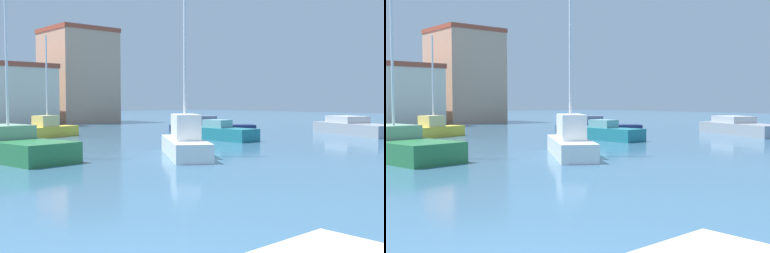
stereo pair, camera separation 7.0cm
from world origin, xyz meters
The scene contains 8 objects.
water centered at (15.00, 20.00, 0.00)m, with size 160.00×160.00×0.00m, color #38607F.
sailboat_yellow_far_right centered at (12.55, 27.51, 0.60)m, with size 5.23×2.99×7.36m.
motorboat_teal_distant_east centered at (20.28, 17.85, 0.49)m, with size 1.87×6.27×1.36m.
motorboat_navy_center_channel centered at (26.17, 24.57, 0.44)m, with size 7.10×6.13×1.34m.
motorboat_grey_far_left centered at (31.85, 14.03, 0.56)m, with size 5.89×8.74×1.43m.
sailboat_green_near_pier centered at (5.57, 16.63, 0.61)m, with size 3.63×7.83×11.48m.
sailboat_white_behind_lamppost centered at (12.17, 11.84, 0.73)m, with size 4.66×6.00×7.81m.
waterfront_apartments centered at (25.91, 47.43, 5.70)m, with size 7.40×7.85×11.38m.
Camera 2 is at (-2.45, -4.98, 2.64)m, focal length 44.14 mm.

